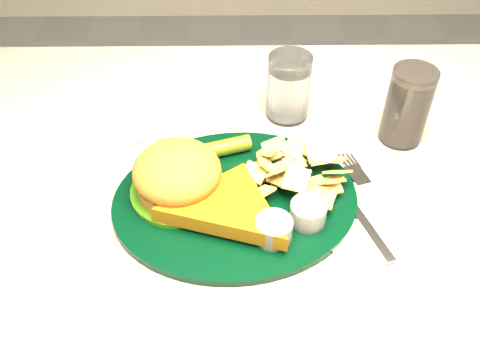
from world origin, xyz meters
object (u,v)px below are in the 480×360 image
object	(u,v)px
water_glass	(289,87)
fork_napkin	(363,217)
dinner_plate	(235,183)
cola_glass	(407,106)
table	(251,318)

from	to	relation	value
water_glass	fork_napkin	bearing A→B (deg)	-70.15
dinner_plate	fork_napkin	distance (m)	0.18
dinner_plate	fork_napkin	world-z (taller)	dinner_plate
dinner_plate	water_glass	size ratio (longest dim) A/B	3.11
dinner_plate	fork_napkin	bearing A→B (deg)	-19.43
dinner_plate	cola_glass	bearing A→B (deg)	19.98
cola_glass	dinner_plate	bearing A→B (deg)	-151.96
cola_glass	fork_napkin	distance (m)	0.21
cola_glass	water_glass	bearing A→B (deg)	160.29
dinner_plate	cola_glass	size ratio (longest dim) A/B	2.76
cola_glass	fork_napkin	bearing A→B (deg)	-117.22
dinner_plate	water_glass	world-z (taller)	water_glass
table	fork_napkin	world-z (taller)	fork_napkin
cola_glass	fork_napkin	size ratio (longest dim) A/B	0.68
water_glass	fork_napkin	xyz separation A→B (m)	(0.09, -0.24, -0.05)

